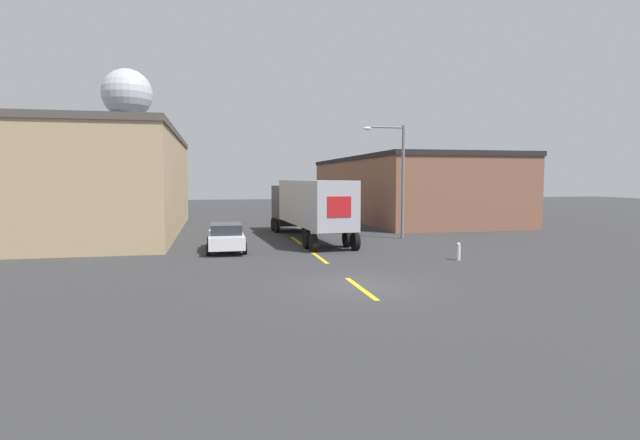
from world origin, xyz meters
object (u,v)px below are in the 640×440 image
at_px(semi_truck, 308,204).
at_px(street_lamp, 398,172).
at_px(parked_car_left_far, 226,237).
at_px(parked_car_right_far, 340,219).
at_px(fire_hydrant, 458,251).
at_px(water_tower, 127,95).

distance_m(semi_truck, street_lamp, 6.23).
distance_m(parked_car_left_far, street_lamp, 12.18).
relative_size(semi_truck, parked_car_right_far, 2.85).
distance_m(parked_car_right_far, parked_car_left_far, 13.54).
height_order(parked_car_left_far, fire_hydrant, parked_car_left_far).
distance_m(semi_truck, parked_car_right_far, 6.85).
relative_size(parked_car_left_far, water_tower, 0.26).
height_order(semi_truck, parked_car_right_far, semi_truck).
relative_size(semi_truck, parked_car_left_far, 2.85).
distance_m(parked_car_right_far, street_lamp, 7.92).
distance_m(water_tower, fire_hydrant, 53.65).
xyz_separation_m(parked_car_right_far, parked_car_left_far, (-9.02, -10.11, 0.00)).
height_order(parked_car_right_far, fire_hydrant, parked_car_right_far).
bearing_deg(parked_car_right_far, parked_car_left_far, -131.73).
relative_size(water_tower, street_lamp, 2.43).
distance_m(parked_car_left_far, fire_hydrant, 12.23).
xyz_separation_m(water_tower, street_lamp, (22.41, -37.87, -10.30)).
relative_size(parked_car_right_far, street_lamp, 0.64).
relative_size(water_tower, fire_hydrant, 20.76).
xyz_separation_m(parked_car_right_far, fire_hydrant, (1.91, -15.59, -0.35)).
bearing_deg(street_lamp, semi_truck, 168.91).
bearing_deg(semi_truck, street_lamp, -15.02).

